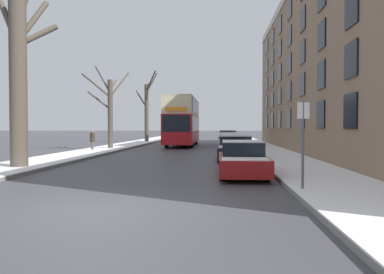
{
  "coord_description": "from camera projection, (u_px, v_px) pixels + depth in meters",
  "views": [
    {
      "loc": [
        2.65,
        -7.97,
        1.83
      ],
      "look_at": [
        0.48,
        21.96,
        1.0
      ],
      "focal_mm": 35.0,
      "sensor_mm": 36.0,
      "label": 1
    }
  ],
  "objects": [
    {
      "name": "terrace_facade_right",
      "position": [
        366.0,
        61.0,
        24.23
      ],
      "size": [
        9.1,
        37.98,
        12.14
      ],
      "color": "#8C7056",
      "rests_on": "ground"
    },
    {
      "name": "bare_tree_left_0",
      "position": [
        20.0,
        75.0,
        15.76
      ],
      "size": [
        2.36,
        2.1,
        9.07
      ],
      "color": "#4C4238",
      "rests_on": "ground"
    },
    {
      "name": "oncoming_van",
      "position": [
        184.0,
        131.0,
        50.12
      ],
      "size": [
        2.09,
        5.29,
        2.21
      ],
      "color": "white",
      "rests_on": "ground"
    },
    {
      "name": "parked_car_1",
      "position": [
        235.0,
        149.0,
        20.11
      ],
      "size": [
        1.9,
        4.04,
        1.42
      ],
      "color": "black",
      "rests_on": "ground"
    },
    {
      "name": "sidewalk_right",
      "position": [
        241.0,
        137.0,
        60.58
      ],
      "size": [
        3.07,
        130.0,
        0.16
      ],
      "color": "slate",
      "rests_on": "ground"
    },
    {
      "name": "bare_tree_left_1",
      "position": [
        109.0,
        109.0,
        29.31
      ],
      "size": [
        2.94,
        3.41,
        6.64
      ],
      "color": "#4C4238",
      "rests_on": "ground"
    },
    {
      "name": "bare_tree_left_2",
      "position": [
        147.0,
        109.0,
        43.16
      ],
      "size": [
        2.98,
        2.9,
        8.11
      ],
      "color": "#4C4238",
      "rests_on": "ground"
    },
    {
      "name": "street_sign_post",
      "position": [
        303.0,
        141.0,
        10.08
      ],
      "size": [
        0.32,
        0.07,
        2.52
      ],
      "color": "#4C4F54",
      "rests_on": "ground"
    },
    {
      "name": "double_decker_bus",
      "position": [
        183.0,
        119.0,
        35.47
      ],
      "size": [
        2.54,
        10.87,
        4.48
      ],
      "color": "red",
      "rests_on": "ground"
    },
    {
      "name": "ground_plane",
      "position": [
        98.0,
        210.0,
        8.19
      ],
      "size": [
        320.0,
        320.0,
        0.0
      ],
      "primitive_type": "plane",
      "color": "#424247"
    },
    {
      "name": "pedestrian_left_sidewalk",
      "position": [
        92.0,
        140.0,
        27.46
      ],
      "size": [
        0.34,
        0.34,
        1.57
      ],
      "rotation": [
        0.0,
        0.0,
        1.92
      ],
      "color": "#4C4742",
      "rests_on": "ground"
    },
    {
      "name": "parked_car_2",
      "position": [
        232.0,
        144.0,
        25.4
      ],
      "size": [
        1.86,
        3.94,
        1.39
      ],
      "color": "navy",
      "rests_on": "ground"
    },
    {
      "name": "parked_car_0",
      "position": [
        242.0,
        160.0,
        13.89
      ],
      "size": [
        1.72,
        4.39,
        1.31
      ],
      "color": "maroon",
      "rests_on": "ground"
    },
    {
      "name": "parked_car_3",
      "position": [
        229.0,
        141.0,
        30.98
      ],
      "size": [
        1.77,
        4.42,
        1.36
      ],
      "color": "#9EA3AD",
      "rests_on": "ground"
    },
    {
      "name": "parked_car_4",
      "position": [
        228.0,
        138.0,
        36.55
      ],
      "size": [
        1.83,
        4.09,
        1.49
      ],
      "color": "slate",
      "rests_on": "ground"
    },
    {
      "name": "sidewalk_left",
      "position": [
        165.0,
        137.0,
        61.47
      ],
      "size": [
        3.07,
        130.0,
        0.16
      ],
      "color": "slate",
      "rests_on": "ground"
    }
  ]
}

